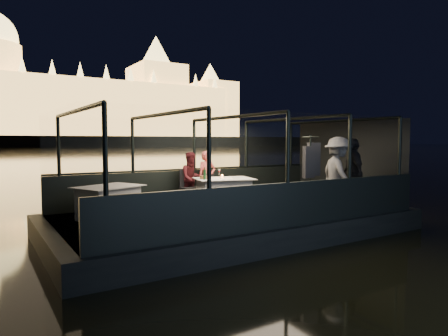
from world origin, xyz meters
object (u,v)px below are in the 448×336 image
passenger_dark (353,175)px  chair_port_left (190,189)px  dining_table_central (224,193)px  dining_table_aft (109,201)px  person_man_maroon (192,177)px  coat_stand (310,177)px  passenger_stripe (338,176)px  wine_bottle (205,174)px  person_woman_coral (207,176)px  chair_port_right (212,188)px

passenger_dark → chair_port_left: bearing=-99.7°
dining_table_central → dining_table_aft: size_ratio=1.05×
dining_table_aft → dining_table_central: bearing=-2.2°
dining_table_aft → person_man_maroon: 2.62m
coat_stand → dining_table_central: bearing=121.5°
passenger_stripe → passenger_dark: passenger_stripe is taller
chair_port_left → person_man_maroon: size_ratio=0.68×
dining_table_central → chair_port_left: chair_port_left is taller
wine_bottle → dining_table_central: bearing=5.8°
dining_table_central → person_woman_coral: person_woman_coral is taller
dining_table_central → person_man_maroon: person_man_maroon is taller
chair_port_right → person_woman_coral: (0.02, 0.30, 0.30)m
person_woman_coral → passenger_stripe: bearing=-48.4°
dining_table_aft → chair_port_right: 2.99m
chair_port_left → passenger_stripe: size_ratio=0.52×
dining_table_central → coat_stand: 2.30m
coat_stand → passenger_dark: (1.55, 0.08, -0.05)m
coat_stand → passenger_stripe: size_ratio=1.02×
dining_table_aft → passenger_stripe: 5.49m
person_man_maroon → wine_bottle: 0.98m
chair_port_right → person_man_maroon: size_ratio=0.57×
chair_port_right → person_woman_coral: 0.42m
person_man_maroon → passenger_dark: size_ratio=0.79×
chair_port_right → passenger_stripe: size_ratio=0.45×
dining_table_central → chair_port_left: bearing=125.5°
passenger_dark → wine_bottle: 3.76m
passenger_stripe → coat_stand: bearing=114.3°
coat_stand → passenger_dark: bearing=2.8°
person_woman_coral → passenger_dark: bearing=-41.8°
person_man_maroon → person_woman_coral: bearing=5.4°
coat_stand → person_woman_coral: 3.07m
chair_port_right → wine_bottle: size_ratio=2.67×
chair_port_left → person_woman_coral: (0.59, 0.14, 0.30)m
person_man_maroon → dining_table_central: bearing=-61.9°
chair_port_right → passenger_dark: size_ratio=0.46×
person_man_maroon → coat_stand: bearing=-59.1°
coat_stand → person_man_maroon: (-1.64, 2.81, -0.15)m
chair_port_right → wine_bottle: wine_bottle is taller
dining_table_central → chair_port_left: (-0.57, 0.80, 0.06)m
dining_table_aft → wine_bottle: (2.34, -0.18, 0.53)m
chair_port_right → coat_stand: 2.84m
passenger_stripe → dining_table_aft: bearing=89.7°
passenger_dark → wine_bottle: size_ratio=5.87×
wine_bottle → chair_port_right: bearing=49.3°
dining_table_central → chair_port_right: chair_port_right is taller
coat_stand → person_man_maroon: bearing=120.3°
chair_port_right → coat_stand: bearing=-78.2°
coat_stand → person_man_maroon: size_ratio=1.31×
person_woman_coral → passenger_stripe: (2.14, -2.78, 0.10)m
dining_table_aft → person_woman_coral: bearing=15.5°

